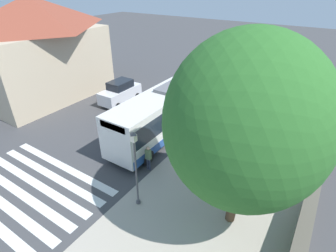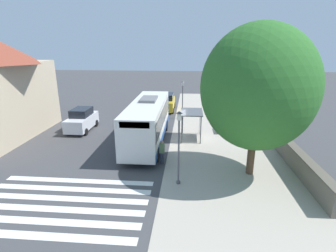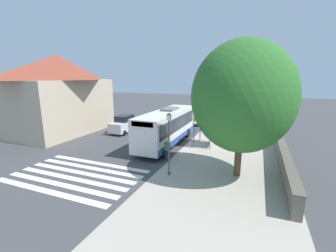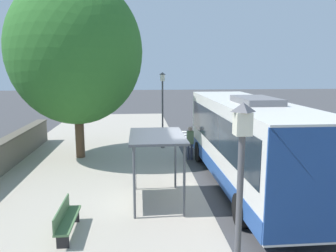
# 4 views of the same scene
# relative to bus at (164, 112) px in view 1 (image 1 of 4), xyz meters

# --- Properties ---
(ground_plane) EXTENTS (120.00, 120.00, 0.00)m
(ground_plane) POSITION_rel_bus_xyz_m (-1.84, -0.65, -1.88)
(ground_plane) COLOR #424244
(ground_plane) RESTS_ON ground
(sidewalk_plaza) EXTENTS (9.00, 44.00, 0.02)m
(sidewalk_plaza) POSITION_rel_bus_xyz_m (-6.34, -0.65, -1.87)
(sidewalk_plaza) COLOR #ADA393
(sidewalk_plaza) RESTS_ON ground
(crosswalk_stripes) EXTENTS (9.00, 5.25, 0.01)m
(crosswalk_stripes) POSITION_rel_bus_xyz_m (3.16, 9.19, -1.87)
(crosswalk_stripes) COLOR silver
(crosswalk_stripes) RESTS_ON ground
(stone_wall) EXTENTS (0.60, 20.00, 1.40)m
(stone_wall) POSITION_rel_bus_xyz_m (-10.39, -0.65, -1.17)
(stone_wall) COLOR #6B6356
(stone_wall) RESTS_ON ground
(background_building) EXTENTS (7.85, 11.81, 9.22)m
(background_building) POSITION_rel_bus_xyz_m (13.90, 0.04, 2.87)
(background_building) COLOR #C6B293
(background_building) RESTS_ON ground
(bus) EXTENTS (2.69, 10.41, 3.62)m
(bus) POSITION_rel_bus_xyz_m (0.00, 0.00, 0.00)
(bus) COLOR silver
(bus) RESTS_ON ground
(bus_shelter) EXTENTS (1.85, 2.80, 2.42)m
(bus_shelter) POSITION_rel_bus_xyz_m (-3.73, -1.22, 0.15)
(bus_shelter) COLOR #515459
(bus_shelter) RESTS_ON ground
(pedestrian) EXTENTS (0.34, 0.23, 1.73)m
(pedestrian) POSITION_rel_bus_xyz_m (-1.60, 4.08, -0.86)
(pedestrian) COLOR #2D3347
(pedestrian) RESTS_ON ground
(bench) EXTENTS (0.40, 1.84, 0.88)m
(bench) POSITION_rel_bus_xyz_m (-6.25, -3.29, -1.39)
(bench) COLOR #4C7247
(bench) RESTS_ON ground
(street_lamp_near) EXTENTS (0.28, 0.28, 4.15)m
(street_lamp_near) POSITION_rel_bus_xyz_m (-2.63, -7.42, 0.59)
(street_lamp_near) COLOR #4C4C51
(street_lamp_near) RESTS_ON ground
(street_lamp_far) EXTENTS (0.28, 0.28, 4.42)m
(street_lamp_far) POSITION_rel_bus_xyz_m (-2.82, 6.65, 0.74)
(street_lamp_far) COLOR #4C4C51
(street_lamp_far) RESTS_ON ground
(shade_tree) EXTENTS (6.65, 6.65, 9.13)m
(shade_tree) POSITION_rel_bus_xyz_m (-7.28, 4.99, 3.59)
(shade_tree) COLOR brown
(shade_tree) RESTS_ON ground
(parked_car_behind_bus) EXTENTS (1.88, 4.65, 2.05)m
(parked_car_behind_bus) POSITION_rel_bus_xyz_m (-0.60, -11.18, -0.89)
(parked_car_behind_bus) COLOR gold
(parked_car_behind_bus) RESTS_ON ground
(parked_car_far_lane) EXTENTS (1.93, 4.25, 2.10)m
(parked_car_far_lane) POSITION_rel_bus_xyz_m (6.75, -2.65, -0.86)
(parked_car_far_lane) COLOR silver
(parked_car_far_lane) RESTS_ON ground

